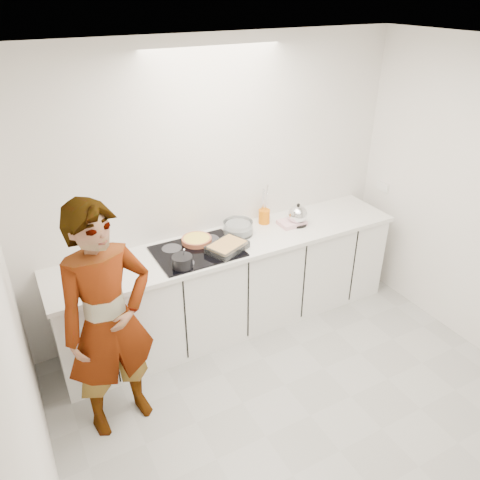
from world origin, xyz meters
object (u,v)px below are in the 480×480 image
kettle (298,216)px  cook (109,323)px  hob (197,251)px  baking_dish (227,247)px  utensil_crock (264,216)px  tart_dish (197,240)px  saucepan (182,261)px  mixing_bowl (238,228)px

kettle → cook: 2.06m
hob → cook: (-0.91, -0.57, -0.02)m
hob → baking_dish: (0.23, -0.12, 0.04)m
utensil_crock → tart_dish: bearing=-174.6°
baking_dish → saucepan: bearing=-171.7°
baking_dish → kettle: bearing=10.2°
utensil_crock → cook: 1.87m
hob → mixing_bowl: size_ratio=2.15×
hob → saucepan: size_ratio=3.46×
tart_dish → mixing_bowl: size_ratio=1.00×
cook → tart_dish: bearing=26.8°
tart_dish → kettle: bearing=-6.0°
tart_dish → mixing_bowl: bearing=-2.1°
saucepan → utensil_crock: 1.07m
kettle → cook: size_ratio=0.12×
tart_dish → utensil_crock: 0.74m
mixing_bowl → utensil_crock: bearing=14.4°
hob → utensil_crock: size_ratio=5.30×
saucepan → utensil_crock: size_ratio=1.53×
baking_dish → cook: cook is taller
saucepan → mixing_bowl: saucepan is taller
hob → utensil_crock: bearing=14.8°
hob → kettle: size_ratio=3.33×
kettle → utensil_crock: kettle is taller
saucepan → baking_dish: bearing=8.3°
hob → utensil_crock: (0.79, 0.21, 0.06)m
cook → baking_dish: bearing=12.4°
hob → tart_dish: bearing=68.3°
baking_dish → mixing_bowl: 0.33m
saucepan → utensil_crock: (0.99, 0.39, 0.01)m
saucepan → kettle: (1.26, 0.21, 0.03)m
mixing_bowl → hob: bearing=-165.0°
saucepan → utensil_crock: bearing=21.2°
kettle → tart_dish: bearing=174.0°
cook → kettle: bearing=7.6°
utensil_crock → mixing_bowl: bearing=-165.6°
tart_dish → kettle: 1.00m
hob → tart_dish: tart_dish is taller
hob → baking_dish: baking_dish is taller
tart_dish → mixing_bowl: (0.40, -0.01, 0.02)m
saucepan → cook: cook is taller
baking_dish → utensil_crock: 0.65m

